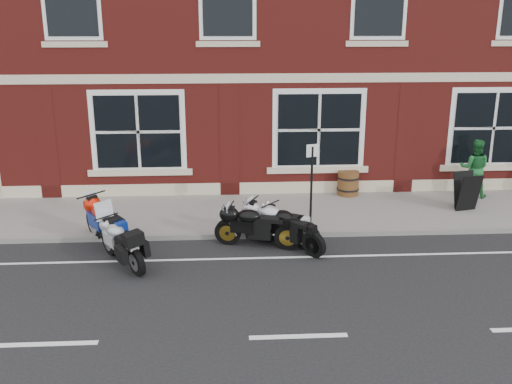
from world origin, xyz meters
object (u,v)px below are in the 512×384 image
pedestrian_right (474,168)px  moto_sport_black (256,225)px  moto_naked_black (291,227)px  parking_sign (311,181)px  moto_sport_red (110,223)px  moto_sport_silver (277,222)px  barrel_planter (348,183)px  moto_touring_silver (122,241)px  a_board_sign (467,191)px

pedestrian_right → moto_sport_black: bearing=48.8°
moto_naked_black → parking_sign: size_ratio=0.75×
moto_sport_red → moto_sport_silver: bearing=-32.8°
pedestrian_right → barrel_planter: pedestrian_right is taller
moto_touring_silver → a_board_sign: 8.90m
pedestrian_right → parking_sign: size_ratio=0.79×
moto_sport_red → moto_sport_black: moto_sport_red is taller
barrel_planter → pedestrian_right: bearing=-5.4°
moto_sport_silver → pedestrian_right: bearing=-31.5°
moto_touring_silver → moto_sport_silver: size_ratio=0.91×
parking_sign → moto_sport_red: bearing=171.1°
moto_sport_silver → barrel_planter: moto_sport_silver is taller
moto_sport_red → barrel_planter: (6.06, 3.37, -0.14)m
moto_sport_black → moto_naked_black: size_ratio=1.26×
moto_sport_red → moto_sport_silver: (3.72, 0.07, -0.07)m
moto_naked_black → a_board_sign: a_board_sign is taller
moto_touring_silver → moto_naked_black: moto_touring_silver is taller
moto_sport_black → barrel_planter: moto_sport_black is taller
a_board_sign → parking_sign: size_ratio=0.48×
moto_touring_silver → parking_sign: 4.49m
moto_sport_silver → pedestrian_right: (5.82, 2.97, 0.41)m
moto_sport_red → barrel_planter: bearing=-4.8°
pedestrian_right → a_board_sign: size_ratio=1.65×
moto_sport_silver → barrel_planter: (2.34, 3.30, -0.06)m
a_board_sign → parking_sign: bearing=-176.2°
moto_sport_silver → a_board_sign: a_board_sign is taller
moto_naked_black → pedestrian_right: pedestrian_right is taller
moto_sport_black → moto_sport_silver: 0.49m
moto_touring_silver → parking_sign: size_ratio=0.79×
moto_touring_silver → a_board_sign: bearing=-15.8°
moto_sport_red → parking_sign: bearing=-26.1°
a_board_sign → parking_sign: 4.54m
moto_touring_silver → moto_sport_black: bearing=-18.3°
moto_touring_silver → moto_naked_black: size_ratio=1.07×
barrel_planter → parking_sign: parking_sign is taller
a_board_sign → moto_touring_silver: bearing=-174.9°
parking_sign → moto_naked_black: bearing=-141.8°
moto_sport_silver → moto_naked_black: bearing=-99.5°
pedestrian_right → a_board_sign: 1.37m
moto_touring_silver → parking_sign: (4.17, 1.45, 0.81)m
barrel_planter → moto_touring_silver: bearing=-143.4°
moto_sport_silver → parking_sign: parking_sign is taller
moto_sport_silver → parking_sign: 1.28m
moto_touring_silver → moto_naked_black: 3.66m
pedestrian_right → barrel_planter: bearing=17.2°
moto_sport_silver → barrel_planter: 4.05m
moto_naked_black → barrel_planter: moto_naked_black is taller
pedestrian_right → a_board_sign: pedestrian_right is taller
moto_sport_black → pedestrian_right: pedestrian_right is taller
pedestrian_right → parking_sign: (-4.97, -2.42, 0.38)m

